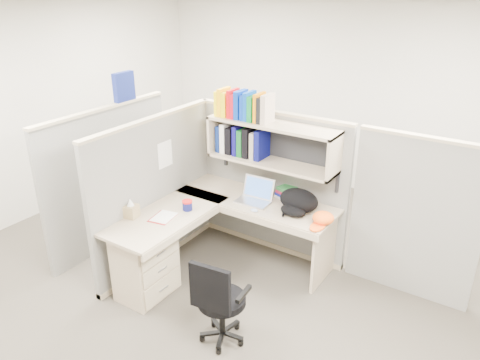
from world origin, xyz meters
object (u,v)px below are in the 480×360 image
Objects in this scene: desk at (176,248)px; laptop at (253,192)px; task_chair at (220,313)px; snack_canister at (187,205)px; backpack at (296,202)px.

laptop is at bearing 62.29° from desk.
desk is at bearing -120.63° from laptop.
laptop is 1.40m from task_chair.
task_chair reaches higher than snack_canister.
desk is 2.03× the size of task_chair.
task_chair is (-0.06, -1.25, -0.54)m from backpack.
laptop is 3.33× the size of snack_canister.
laptop reaches higher than backpack.
laptop is at bearing 109.33° from task_chair.
laptop is 0.41× the size of task_chair.
task_chair reaches higher than desk.
snack_canister reaches higher than desk.
laptop reaches higher than task_chair.
laptop reaches higher than desk.
backpack is at bearing 29.57° from snack_canister.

